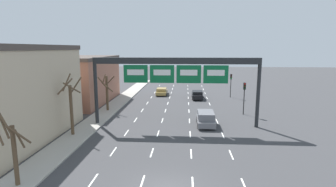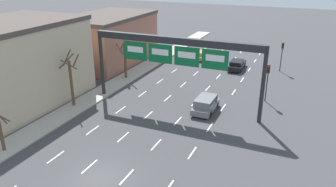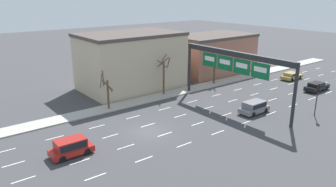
{
  "view_description": "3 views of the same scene",
  "coord_description": "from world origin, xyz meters",
  "px_view_note": "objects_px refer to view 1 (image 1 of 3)",
  "views": [
    {
      "loc": [
        1.1,
        -14.73,
        8.69
      ],
      "look_at": [
        -0.71,
        12.27,
        3.98
      ],
      "focal_mm": 28.0,
      "sensor_mm": 36.0,
      "label": 1
    },
    {
      "loc": [
        12.42,
        -16.11,
        14.53
      ],
      "look_at": [
        -0.61,
        13.74,
        1.58
      ],
      "focal_mm": 35.0,
      "sensor_mm": 36.0,
      "label": 2
    },
    {
      "loc": [
        28.21,
        -19.22,
        15.15
      ],
      "look_at": [
        -0.71,
        3.29,
        3.74
      ],
      "focal_mm": 35.0,
      "sensor_mm": 36.0,
      "label": 3
    }
  ],
  "objects_px": {
    "tree_bare_third": "(107,91)",
    "car_gold": "(162,91)",
    "traffic_light_near_gantry": "(244,92)",
    "tree_bare_closest": "(13,147)",
    "traffic_light_mid_block": "(231,81)",
    "tree_bare_second": "(71,104)",
    "suv_grey": "(206,118)",
    "sign_gantry": "(175,69)",
    "car_black": "(197,94)"
  },
  "relations": [
    {
      "from": "tree_bare_third",
      "to": "car_gold",
      "type": "bearing_deg",
      "value": 64.59
    },
    {
      "from": "traffic_light_near_gantry",
      "to": "tree_bare_closest",
      "type": "distance_m",
      "value": 26.93
    },
    {
      "from": "traffic_light_mid_block",
      "to": "tree_bare_second",
      "type": "relative_size",
      "value": 0.69
    },
    {
      "from": "suv_grey",
      "to": "traffic_light_mid_block",
      "type": "xyz_separation_m",
      "value": [
        5.69,
        17.59,
        2.11
      ]
    },
    {
      "from": "suv_grey",
      "to": "tree_bare_second",
      "type": "relative_size",
      "value": 0.7
    },
    {
      "from": "sign_gantry",
      "to": "suv_grey",
      "type": "distance_m",
      "value": 6.5
    },
    {
      "from": "tree_bare_third",
      "to": "tree_bare_second",
      "type": "bearing_deg",
      "value": -92.56
    },
    {
      "from": "suv_grey",
      "to": "tree_bare_third",
      "type": "bearing_deg",
      "value": 155.78
    },
    {
      "from": "car_black",
      "to": "tree_bare_closest",
      "type": "distance_m",
      "value": 33.09
    },
    {
      "from": "suv_grey",
      "to": "traffic_light_near_gantry",
      "type": "bearing_deg",
      "value": 44.95
    },
    {
      "from": "tree_bare_closest",
      "to": "tree_bare_second",
      "type": "distance_m",
      "value": 10.06
    },
    {
      "from": "car_black",
      "to": "tree_bare_third",
      "type": "xyz_separation_m",
      "value": [
        -12.88,
        -10.17,
        2.19
      ]
    },
    {
      "from": "car_black",
      "to": "traffic_light_mid_block",
      "type": "height_order",
      "value": "traffic_light_mid_block"
    },
    {
      "from": "traffic_light_near_gantry",
      "to": "traffic_light_mid_block",
      "type": "bearing_deg",
      "value": 88.51
    },
    {
      "from": "tree_bare_closest",
      "to": "tree_bare_third",
      "type": "height_order",
      "value": "tree_bare_closest"
    },
    {
      "from": "sign_gantry",
      "to": "tree_bare_second",
      "type": "height_order",
      "value": "sign_gantry"
    },
    {
      "from": "car_black",
      "to": "car_gold",
      "type": "distance_m",
      "value": 7.28
    },
    {
      "from": "car_gold",
      "to": "tree_bare_third",
      "type": "distance_m",
      "value": 15.0
    },
    {
      "from": "car_black",
      "to": "suv_grey",
      "type": "xyz_separation_m",
      "value": [
        0.26,
        -16.08,
        0.15
      ]
    },
    {
      "from": "car_black",
      "to": "traffic_light_mid_block",
      "type": "distance_m",
      "value": 6.54
    },
    {
      "from": "car_gold",
      "to": "traffic_light_near_gantry",
      "type": "xyz_separation_m",
      "value": [
        12.15,
        -13.96,
        2.35
      ]
    },
    {
      "from": "tree_bare_closest",
      "to": "traffic_light_near_gantry",
      "type": "bearing_deg",
      "value": 47.33
    },
    {
      "from": "tree_bare_second",
      "to": "tree_bare_third",
      "type": "xyz_separation_m",
      "value": [
        0.46,
        10.34,
        -0.32
      ]
    },
    {
      "from": "sign_gantry",
      "to": "car_black",
      "type": "relative_size",
      "value": 3.84
    },
    {
      "from": "car_gold",
      "to": "traffic_light_near_gantry",
      "type": "distance_m",
      "value": 18.65
    },
    {
      "from": "car_black",
      "to": "traffic_light_mid_block",
      "type": "relative_size",
      "value": 1.16
    },
    {
      "from": "sign_gantry",
      "to": "traffic_light_near_gantry",
      "type": "relative_size",
      "value": 4.36
    },
    {
      "from": "car_black",
      "to": "tree_bare_third",
      "type": "distance_m",
      "value": 16.56
    },
    {
      "from": "car_gold",
      "to": "traffic_light_mid_block",
      "type": "distance_m",
      "value": 12.79
    },
    {
      "from": "car_black",
      "to": "tree_bare_closest",
      "type": "bearing_deg",
      "value": -112.47
    },
    {
      "from": "suv_grey",
      "to": "tree_bare_closest",
      "type": "bearing_deg",
      "value": -131.74
    },
    {
      "from": "car_gold",
      "to": "tree_bare_second",
      "type": "bearing_deg",
      "value": -106.05
    },
    {
      "from": "sign_gantry",
      "to": "car_black",
      "type": "xyz_separation_m",
      "value": [
        3.2,
        16.4,
        -5.64
      ]
    },
    {
      "from": "suv_grey",
      "to": "traffic_light_near_gantry",
      "type": "relative_size",
      "value": 1.0
    },
    {
      "from": "car_gold",
      "to": "suv_grey",
      "type": "bearing_deg",
      "value": -70.67
    },
    {
      "from": "traffic_light_near_gantry",
      "to": "tree_bare_third",
      "type": "height_order",
      "value": "tree_bare_third"
    },
    {
      "from": "car_black",
      "to": "tree_bare_closest",
      "type": "relative_size",
      "value": 0.92
    },
    {
      "from": "sign_gantry",
      "to": "traffic_light_near_gantry",
      "type": "distance_m",
      "value": 11.01
    },
    {
      "from": "traffic_light_near_gantry",
      "to": "traffic_light_mid_block",
      "type": "xyz_separation_m",
      "value": [
        0.32,
        12.23,
        -0.05
      ]
    },
    {
      "from": "sign_gantry",
      "to": "car_black",
      "type": "bearing_deg",
      "value": 78.97
    },
    {
      "from": "suv_grey",
      "to": "car_gold",
      "type": "distance_m",
      "value": 20.47
    },
    {
      "from": "traffic_light_near_gantry",
      "to": "traffic_light_mid_block",
      "type": "height_order",
      "value": "traffic_light_near_gantry"
    },
    {
      "from": "car_gold",
      "to": "tree_bare_second",
      "type": "xyz_separation_m",
      "value": [
        -6.83,
        -23.74,
        2.55
      ]
    },
    {
      "from": "suv_grey",
      "to": "tree_bare_closest",
      "type": "height_order",
      "value": "tree_bare_closest"
    },
    {
      "from": "suv_grey",
      "to": "tree_bare_closest",
      "type": "xyz_separation_m",
      "value": [
        -12.88,
        -14.44,
        1.83
      ]
    },
    {
      "from": "car_black",
      "to": "tree_bare_second",
      "type": "distance_m",
      "value": 24.59
    },
    {
      "from": "traffic_light_mid_block",
      "to": "tree_bare_third",
      "type": "bearing_deg",
      "value": -148.21
    },
    {
      "from": "sign_gantry",
      "to": "car_gold",
      "type": "xyz_separation_m",
      "value": [
        -3.32,
        19.63,
        -5.68
      ]
    },
    {
      "from": "suv_grey",
      "to": "car_gold",
      "type": "bearing_deg",
      "value": 109.33
    },
    {
      "from": "traffic_light_mid_block",
      "to": "tree_bare_third",
      "type": "relative_size",
      "value": 0.84
    }
  ]
}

